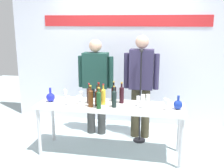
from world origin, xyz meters
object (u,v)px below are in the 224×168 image
display_table (110,109)px  wine_glass_right_2 (138,99)px  wine_bottle_3 (89,95)px  wine_bottle_8 (99,94)px  wine_bottle_4 (114,98)px  wine_bottle_6 (97,97)px  wine_glass_right_4 (143,102)px  wine_glass_right_3 (143,97)px  wine_glass_left_1 (81,94)px  wine_bottle_2 (103,96)px  wine_glass_left_3 (65,92)px  wine_glass_left_2 (68,99)px  decanter_blue_right (178,105)px  microphone_stand (140,112)px  wine_glass_left_0 (78,98)px  wine_glass_right_5 (167,103)px  wine_bottle_0 (91,97)px  wine_glass_right_0 (148,98)px  wine_glass_right_1 (166,101)px  wine_bottle_7 (122,94)px  decanter_blue_left (51,97)px  presenter_right (141,81)px  wine_bottle_5 (114,93)px  wine_bottle_1 (99,99)px

display_table → wine_glass_right_2: 0.44m
wine_bottle_3 → wine_bottle_8: wine_bottle_8 is taller
wine_bottle_4 → wine_bottle_8: 0.31m
wine_bottle_6 → wine_glass_right_4: 0.64m
wine_bottle_8 → wine_glass_right_3: (0.64, 0.11, -0.04)m
wine_glass_left_1 → wine_bottle_2: bearing=-6.6°
display_table → wine_bottle_6: size_ratio=6.88×
wine_bottle_3 → wine_glass_left_3: 0.48m
wine_glass_left_1 → wine_glass_left_2: 0.22m
decanter_blue_right → microphone_stand: microphone_stand is taller
wine_glass_left_0 → wine_glass_right_5: size_ratio=0.87×
wine_bottle_0 → decanter_blue_right: bearing=6.1°
display_table → wine_glass_left_2: (-0.59, -0.12, 0.16)m
decanter_blue_right → wine_bottle_8: bearing=175.7°
wine_bottle_6 → wine_glass_left_3: size_ratio=2.23×
wine_glass_right_0 → wine_glass_right_4: size_ratio=1.08×
wine_glass_left_2 → microphone_stand: (0.98, 0.62, -0.34)m
wine_bottle_3 → wine_glass_left_0: (-0.14, -0.09, -0.03)m
wine_bottle_0 → wine_glass_right_1: 1.05m
wine_bottle_8 → wine_glass_left_3: wine_bottle_8 is taller
wine_bottle_7 → wine_glass_left_2: bearing=-161.7°
decanter_blue_left → wine_bottle_0: (0.66, -0.13, 0.07)m
wine_glass_right_4 → wine_bottle_4: bearing=-176.1°
wine_bottle_8 → wine_glass_left_0: wine_bottle_8 is taller
presenter_right → wine_glass_right_1: 0.76m
wine_glass_left_3 → wine_bottle_8: bearing=-13.3°
wine_bottle_8 → wine_glass_right_1: (0.97, -0.03, -0.04)m
decanter_blue_right → microphone_stand: (-0.56, 0.51, -0.31)m
decanter_blue_left → presenter_right: bearing=28.2°
decanter_blue_left → wine_bottle_3: (0.59, 0.03, 0.06)m
decanter_blue_right → wine_bottle_4: (-0.87, -0.08, 0.06)m
wine_bottle_5 → wine_glass_right_0: bearing=-7.8°
wine_glass_left_3 → wine_glass_right_1: size_ratio=1.08×
wine_bottle_1 → wine_bottle_5: size_ratio=0.99×
wine_bottle_0 → wine_glass_right_5: bearing=2.6°
microphone_stand → wine_bottle_2: bearing=-135.0°
wine_glass_right_1 → wine_bottle_3: bearing=-178.7°
wine_glass_right_5 → wine_bottle_6: bearing=179.9°
wine_bottle_8 → wine_glass_right_5: (0.99, -0.16, -0.02)m
wine_bottle_4 → wine_glass_right_5: wine_bottle_4 is taller
wine_bottle_4 → wine_bottle_6: 0.24m
presenter_right → wine_glass_right_0: size_ratio=11.39×
presenter_right → wine_bottle_6: (-0.55, -0.77, -0.09)m
wine_bottle_1 → wine_bottle_7: 0.41m
wine_bottle_8 → wine_glass_left_1: 0.26m
wine_bottle_2 → wine_glass_right_3: (0.55, 0.18, -0.04)m
presenter_right → wine_glass_right_5: bearing=-61.2°
wine_glass_right_3 → wine_bottle_6: bearing=-156.1°
presenter_right → wine_bottle_8: bearing=-133.2°
display_table → wine_bottle_3: size_ratio=7.07×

